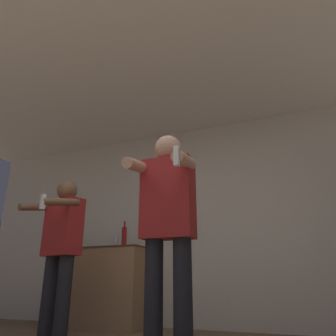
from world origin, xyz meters
TOP-DOWN VIEW (x-y plane):
  - wall_back at (0.00, 2.68)m, footprint 7.00×0.06m
  - ceiling_slab at (0.00, 1.33)m, footprint 7.00×3.17m
  - counter at (-1.22, 2.34)m, footprint 1.26×0.66m
  - bottle_red_label at (-1.71, 2.31)m, footprint 0.09×0.09m
  - bottle_amber_bourbon at (-0.91, 2.31)m, footprint 0.06×0.06m
  - bottle_dark_rum at (-1.03, 2.31)m, footprint 0.06×0.06m
  - person_woman_foreground at (0.28, 0.89)m, footprint 0.48×0.47m
  - person_man_side at (-1.10, 1.37)m, footprint 0.55×0.60m

SIDE VIEW (x-z plane):
  - counter at x=-1.22m, z-range 0.00..0.93m
  - person_man_side at x=-1.10m, z-range 0.11..1.67m
  - person_woman_foreground at x=0.28m, z-range 0.13..1.78m
  - bottle_red_label at x=-1.71m, z-range 0.89..1.14m
  - bottle_dark_rum at x=-1.03m, z-range 0.89..1.16m
  - bottle_amber_bourbon at x=-0.91m, z-range 0.90..1.23m
  - wall_back at x=0.00m, z-range 0.00..2.55m
  - ceiling_slab at x=0.00m, z-range 2.55..2.60m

